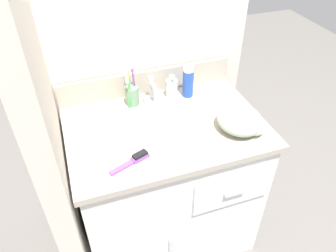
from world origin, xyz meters
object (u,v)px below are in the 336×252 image
at_px(shaving_cream_can, 188,82).
at_px(hairbrush, 135,160).
at_px(soap_dispenser, 172,88).
at_px(hand_towel, 242,121).
at_px(toothbrush_cup, 132,94).

relative_size(shaving_cream_can, hairbrush, 0.93).
xyz_separation_m(soap_dispenser, hand_towel, (0.20, -0.34, -0.00)).
bearing_deg(shaving_cream_can, toothbrush_cup, 176.40).
bearing_deg(hand_towel, toothbrush_cup, 139.77).
height_order(toothbrush_cup, shaving_cream_can, toothbrush_cup).
relative_size(soap_dispenser, hairbrush, 0.71).
height_order(toothbrush_cup, hairbrush, toothbrush_cup).
bearing_deg(toothbrush_cup, hairbrush, -103.03).
height_order(shaving_cream_can, hairbrush, shaving_cream_can).
bearing_deg(hand_towel, soap_dispenser, 120.69).
distance_m(hairbrush, hand_towel, 0.50).
xyz_separation_m(soap_dispenser, shaving_cream_can, (0.08, -0.02, 0.03)).
distance_m(soap_dispenser, shaving_cream_can, 0.09).
height_order(soap_dispenser, hand_towel, soap_dispenser).
relative_size(toothbrush_cup, shaving_cream_can, 1.25).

